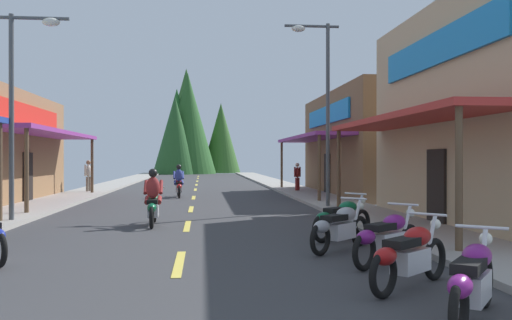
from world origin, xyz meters
TOP-DOWN VIEW (x-y plane):
  - ground at (0.00, 25.74)m, footprint 9.10×81.49m
  - sidewalk_left at (-5.67, 25.74)m, footprint 2.23×81.49m
  - sidewalk_right at (5.67, 25.74)m, footprint 2.23×81.49m
  - centerline_dashes at (0.00, 28.21)m, footprint 0.16×56.27m
  - storefront_right_far at (10.03, 25.61)m, footprint 8.38×12.30m
  - streetlamp_left at (-4.65, 14.21)m, footprint 1.99×0.30m
  - streetlamp_right at (4.68, 17.73)m, footprint 1.99×0.30m
  - motorcycle_parked_right_0 at (3.41, 4.00)m, footprint 1.39×1.76m
  - motorcycle_parked_right_1 at (3.31, 5.63)m, footprint 1.68×1.48m
  - motorcycle_parked_right_2 at (3.59, 7.37)m, footprint 1.70×1.46m
  - motorcycle_parked_right_3 at (3.14, 8.85)m, footprint 1.60×1.57m
  - motorcycle_parked_right_4 at (3.57, 10.39)m, footprint 1.72×1.43m
  - rider_cruising_lead at (-0.94, 13.42)m, footprint 0.60×2.14m
  - rider_cruising_trailing at (-0.71, 24.54)m, footprint 0.60×2.14m
  - pedestrian_by_shop at (5.56, 27.64)m, footprint 0.44×0.44m
  - pedestrian_browsing at (-5.59, 27.88)m, footprint 0.41×0.51m
  - treeline_backdrop at (-1.40, 67.99)m, footprint 11.07×12.32m

SIDE VIEW (x-z plane):
  - ground at x=0.00m, z-range -0.10..0.00m
  - centerline_dashes at x=0.00m, z-range 0.00..0.01m
  - sidewalk_left at x=-5.67m, z-range 0.00..0.12m
  - sidewalk_right at x=5.67m, z-range 0.00..0.12m
  - motorcycle_parked_right_0 at x=3.41m, z-range -0.03..1.01m
  - motorcycle_parked_right_1 at x=3.31m, z-range -0.03..1.01m
  - motorcycle_parked_right_2 at x=3.59m, z-range -0.03..1.01m
  - motorcycle_parked_right_3 at x=3.14m, z-range -0.03..1.01m
  - motorcycle_parked_right_4 at x=3.57m, z-range -0.03..1.01m
  - rider_cruising_lead at x=-0.94m, z-range -0.13..1.44m
  - rider_cruising_trailing at x=-0.71m, z-range -0.13..1.44m
  - pedestrian_by_shop at x=5.56m, z-range 0.12..1.74m
  - pedestrian_browsing at x=-5.59m, z-range 0.15..1.91m
  - storefront_right_far at x=10.03m, z-range 0.00..5.22m
  - streetlamp_left at x=-4.65m, z-range 0.91..6.83m
  - streetlamp_right at x=4.68m, z-range 0.95..7.70m
  - treeline_backdrop at x=-1.40m, z-range -0.88..12.75m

